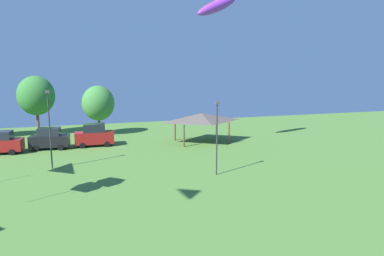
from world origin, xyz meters
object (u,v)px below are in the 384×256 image
(parked_car_third_from_left, at_px, (94,135))
(treeline_tree_3, at_px, (98,103))
(parked_car_second_from_left, at_px, (50,139))
(park_pavilion, at_px, (201,117))
(light_post_0, at_px, (217,134))
(treeline_tree_2, at_px, (36,96))
(kite_flying_2, at_px, (217,6))
(light_post_1, at_px, (49,126))

(parked_car_third_from_left, xyz_separation_m, treeline_tree_3, (0.92, 7.42, 3.05))
(parked_car_second_from_left, xyz_separation_m, treeline_tree_3, (5.77, 7.49, 3.15))
(parked_car_third_from_left, height_order, park_pavilion, park_pavilion)
(light_post_0, bearing_deg, treeline_tree_3, 110.77)
(treeline_tree_3, bearing_deg, treeline_tree_2, 161.12)
(kite_flying_2, distance_m, treeline_tree_2, 27.12)
(park_pavilion, height_order, treeline_tree_3, treeline_tree_3)
(parked_car_second_from_left, height_order, treeline_tree_3, treeline_tree_3)
(kite_flying_2, height_order, park_pavilion, kite_flying_2)
(treeline_tree_2, bearing_deg, parked_car_third_from_left, -55.14)
(light_post_1, distance_m, treeline_tree_2, 19.00)
(park_pavilion, xyz_separation_m, treeline_tree_2, (-19.67, 11.83, 2.28))
(kite_flying_2, xyz_separation_m, parked_car_third_from_left, (-13.38, 4.38, -14.38))
(kite_flying_2, relative_size, light_post_1, 0.80)
(parked_car_second_from_left, distance_m, light_post_0, 20.54)
(park_pavilion, xyz_separation_m, treeline_tree_3, (-11.67, 9.09, 1.26))
(light_post_0, relative_size, treeline_tree_2, 0.77)
(parked_car_second_from_left, relative_size, light_post_0, 0.70)
(parked_car_third_from_left, bearing_deg, park_pavilion, -6.15)
(park_pavilion, relative_size, treeline_tree_2, 0.91)
(park_pavilion, bearing_deg, parked_car_second_from_left, 174.74)
(kite_flying_2, bearing_deg, parked_car_second_from_left, 166.69)
(parked_car_second_from_left, distance_m, light_post_1, 8.93)
(parked_car_third_from_left, relative_size, treeline_tree_2, 0.55)
(light_post_1, bearing_deg, treeline_tree_2, 99.27)
(parked_car_second_from_left, relative_size, treeline_tree_2, 0.54)
(kite_flying_2, xyz_separation_m, parked_car_second_from_left, (-18.23, 4.31, -14.47))
(treeline_tree_2, height_order, treeline_tree_3, treeline_tree_2)
(park_pavilion, height_order, light_post_1, light_post_1)
(light_post_1, bearing_deg, parked_car_third_from_left, 64.79)
(parked_car_third_from_left, height_order, light_post_0, light_post_0)
(parked_car_third_from_left, distance_m, treeline_tree_3, 8.08)
(parked_car_third_from_left, height_order, light_post_1, light_post_1)
(light_post_0, bearing_deg, kite_flying_2, 68.70)
(park_pavilion, distance_m, treeline_tree_2, 23.06)
(park_pavilion, distance_m, light_post_0, 13.49)
(kite_flying_2, relative_size, parked_car_second_from_left, 1.29)
(light_post_0, bearing_deg, parked_car_third_from_left, 122.32)
(treeline_tree_3, bearing_deg, light_post_1, -107.22)
(kite_flying_2, relative_size, treeline_tree_2, 0.70)
(parked_car_second_from_left, bearing_deg, treeline_tree_2, 109.11)
(park_pavilion, xyz_separation_m, light_post_0, (-3.26, -13.08, 0.41))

